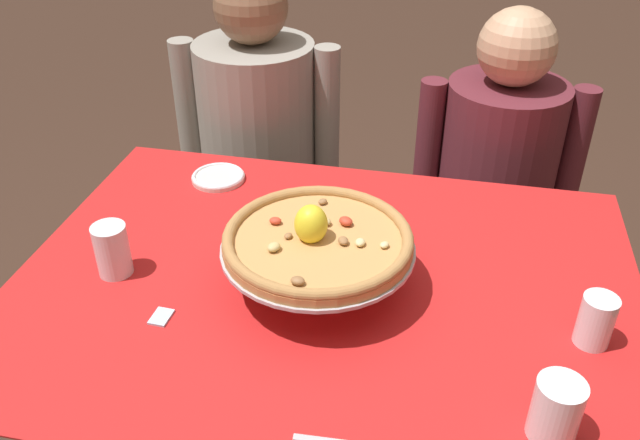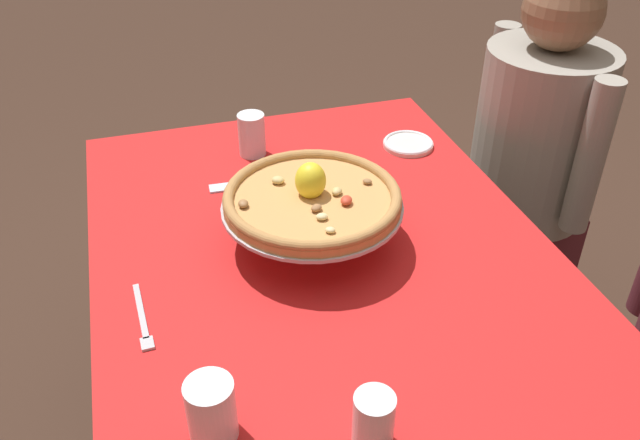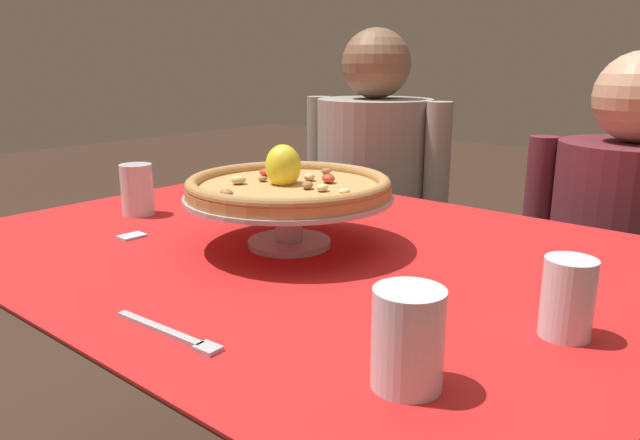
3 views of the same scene
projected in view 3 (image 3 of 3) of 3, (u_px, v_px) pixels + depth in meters
The scene contains 11 objects.
dining_table at pixel (299, 294), 1.19m from camera, with size 1.32×1.00×0.77m.
pizza_stand at pixel (289, 207), 1.14m from camera, with size 0.40×0.40×0.10m.
pizza at pixel (288, 185), 1.13m from camera, with size 0.39×0.39×0.09m.
water_glass_side_left at pixel (137, 192), 1.38m from camera, with size 0.07×0.07×0.12m.
water_glass_front_right at pixel (408, 345), 0.65m from camera, with size 0.08×0.08×0.11m.
water_glass_side_right at pixel (567, 303), 0.77m from camera, with size 0.07×0.07×0.10m.
side_plate at pixel (290, 187), 1.66m from camera, with size 0.14×0.14×0.02m.
dinner_fork at pixel (172, 334), 0.78m from camera, with size 0.19×0.03×0.01m.
sugar_packet at pixel (132, 236), 1.21m from camera, with size 0.05×0.04×0.01m, color silver.
diner_left at pixel (373, 215), 2.04m from camera, with size 0.53×0.40×1.21m.
diner_right at pixel (617, 277), 1.59m from camera, with size 0.52×0.38×1.14m.
Camera 3 is at (0.75, -0.83, 1.11)m, focal length 33.75 mm.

